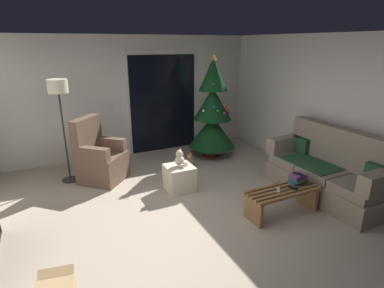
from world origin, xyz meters
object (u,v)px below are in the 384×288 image
Objects in this scene: cell_phone at (298,174)px; armchair at (100,159)px; coffee_table at (282,197)px; teddy_bear_cream at (180,159)px; book_stack at (298,179)px; teddy_bear_honey_by_tree at (189,161)px; couch at (328,172)px; ottoman at (180,178)px; remote_black at (293,188)px; remote_silver at (278,190)px; christmas_tree at (212,113)px; floor_lamp at (59,96)px.

cell_phone is 3.31m from armchair.
teddy_bear_cream reaches higher than coffee_table.
book_stack reaches higher than teddy_bear_honey_by_tree.
couch is 4.44× the size of ottoman.
remote_silver is at bearing 155.55° from remote_black.
book_stack reaches higher than remote_silver.
cell_phone is (0.32, 0.06, 0.28)m from coffee_table.
cell_phone is at bearing -150.61° from book_stack.
remote_black is at bearing -49.59° from ottoman.
christmas_tree reaches higher than teddy_bear_honey_by_tree.
teddy_bear_honey_by_tree is at bearing -4.72° from armchair.
coffee_table is 7.05× the size of remote_black.
book_stack is 1.86× the size of cell_phone.
ottoman is at bearing 137.09° from book_stack.
teddy_bear_cream is at bearing -36.72° from floor_lamp.
couch is 12.52× the size of remote_silver.
couch is 4.50m from floor_lamp.
remote_silver is 0.55× the size of teddy_bear_cream.
armchair reaches higher than book_stack.
teddy_bear_honey_by_tree is (-0.44, 2.16, -0.14)m from coffee_table.
floor_lamp is (-2.54, 2.52, 1.11)m from remote_silver.
christmas_tree reaches higher than remote_black.
book_stack is at bearing -134.14° from remote_silver.
couch is 1.14m from remote_silver.
couch is at bearing -11.41° from cell_phone.
remote_silver is at bearing -172.68° from couch.
remote_black is at bearing -46.04° from armchair.
remote_black is 0.23m from remote_silver.
christmas_tree is at bearing 107.91° from couch.
armchair is 3.96× the size of teddy_bear_cream.
christmas_tree reaches higher than cell_phone.
couch is at bearing -4.35° from remote_black.
remote_black is 1.79m from ottoman.
remote_black is 0.58× the size of book_stack.
remote_silver is at bearing -55.02° from teddy_bear_cream.
remote_black is 1.78m from teddy_bear_cream.
remote_silver is 1.08× the size of cell_phone.
remote_black is 0.55× the size of teddy_bear_cream.
coffee_table is 0.20m from remote_black.
christmas_tree is at bearing 83.99° from coffee_table.
teddy_bear_cream is 1.00× the size of teddy_bear_honey_by_tree.
remote_black is 1.08× the size of cell_phone.
armchair is at bearing 138.16° from teddy_bear_cream.
christmas_tree is at bearing 73.69° from cell_phone.
coffee_table is at bearing -168.86° from book_stack.
remote_silver is 0.44m from cell_phone.
teddy_bear_cream reaches higher than remote_silver.
cell_phone reaches higher than remote_silver.
couch is 2.36m from teddy_bear_cream.
couch is 2.37m from ottoman.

